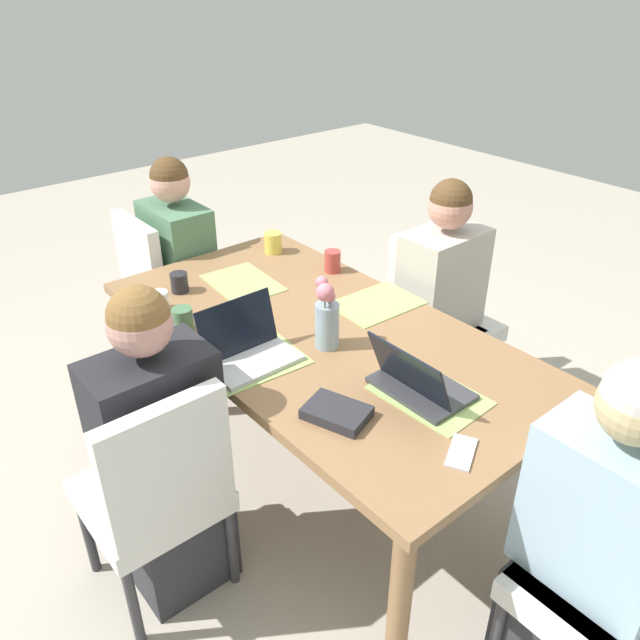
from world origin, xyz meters
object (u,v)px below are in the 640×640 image
dining_table (320,348)px  coffee_mug_near_left (179,283)px  coffee_mug_near_right (273,243)px  chair_head_left_right_near (621,563)px  coffee_mug_far_left (160,301)px  person_near_left_far (439,314)px  coffee_mug_centre_left (183,319)px  book_red_cover (337,412)px  coffee_mug_centre_right (332,261)px  phone_silver (461,452)px  chair_head_right_left_mid (164,286)px  phone_black (231,320)px  chair_far_left_near (158,488)px  person_head_left_right_near (590,557)px  person_far_left_near (162,462)px  chair_near_left_far (435,309)px  laptop_far_left_near (247,350)px  flower_vase (327,317)px  person_head_right_left_mid (182,281)px  laptop_head_left_right_near (418,383)px

dining_table → coffee_mug_near_left: (0.66, 0.26, 0.12)m
dining_table → coffee_mug_near_right: coffee_mug_near_right is taller
chair_head_left_right_near → coffee_mug_far_left: size_ratio=10.86×
coffee_mug_near_left → chair_head_left_right_near: bearing=-169.4°
dining_table → person_near_left_far: (0.04, -0.79, -0.14)m
coffee_mug_centre_left → coffee_mug_near_right: bearing=-61.4°
coffee_mug_near_left → book_red_cover: size_ratio=0.44×
coffee_mug_centre_left → coffee_mug_centre_right: bearing=-87.4°
chair_head_left_right_near → phone_silver: (0.43, 0.23, 0.25)m
chair_head_right_left_mid → chair_head_left_right_near: same height
chair_head_right_left_mid → chair_head_left_right_near: 2.47m
chair_head_right_left_mid → coffee_mug_centre_right: bearing=-150.4°
book_red_cover → phone_black: (0.74, -0.07, -0.01)m
chair_far_left_near → coffee_mug_far_left: chair_far_left_near is taller
person_head_left_right_near → person_far_left_near: bearing=33.6°
chair_far_left_near → coffee_mug_near_right: size_ratio=8.78×
book_red_cover → phone_silver: (-0.36, -0.17, -0.01)m
person_near_left_far → coffee_mug_centre_right: 0.59m
coffee_mug_near_right → coffee_mug_centre_left: size_ratio=1.07×
chair_near_left_far → person_near_left_far: person_near_left_far is taller
phone_black → phone_silver: size_ratio=1.00×
laptop_far_left_near → coffee_mug_far_left: laptop_far_left_near is taller
laptop_far_left_near → coffee_mug_near_left: size_ratio=3.67×
dining_table → coffee_mug_centre_left: 0.55m
laptop_far_left_near → book_red_cover: laptop_far_left_near is taller
chair_far_left_near → coffee_mug_near_left: bearing=-35.0°
flower_vase → person_near_left_far: bearing=-80.2°
coffee_mug_far_left → book_red_cover: size_ratio=0.41×
person_head_right_left_mid → laptop_far_left_near: person_head_right_left_mid is taller
coffee_mug_far_left → chair_head_left_right_near: bearing=-164.5°
coffee_mug_near_left → coffee_mug_centre_right: 0.71m
person_near_left_far → coffee_mug_far_left: person_near_left_far is taller
coffee_mug_far_left → coffee_mug_near_right: bearing=-75.6°
book_red_cover → phone_black: size_ratio=1.33×
coffee_mug_centre_left → coffee_mug_centre_right: 0.80m
chair_near_left_far → phone_black: (0.17, 1.07, 0.25)m
person_head_left_right_near → laptop_head_left_right_near: size_ratio=3.73×
laptop_far_left_near → phone_silver: laptop_far_left_near is taller
laptop_far_left_near → coffee_mug_far_left: size_ratio=3.86×
chair_head_right_left_mid → person_head_right_left_mid: bearing=-128.8°
chair_far_left_near → person_head_left_right_near: (-1.07, -0.82, 0.03)m
dining_table → coffee_mug_near_right: (0.74, -0.31, 0.13)m
coffee_mug_centre_right → phone_silver: (-1.20, 0.53, -0.05)m
coffee_mug_near_right → coffee_mug_centre_right: 0.37m
book_red_cover → coffee_mug_centre_left: bearing=-12.0°
chair_far_left_near → person_head_right_left_mid: (1.27, -0.79, 0.03)m
chair_far_left_near → coffee_mug_far_left: (0.67, -0.39, 0.29)m
person_far_left_near → person_head_right_left_mid: 1.40m
person_head_right_left_mid → coffee_mug_centre_left: bearing=153.3°
chair_head_left_right_near → coffee_mug_near_left: size_ratio=10.33×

